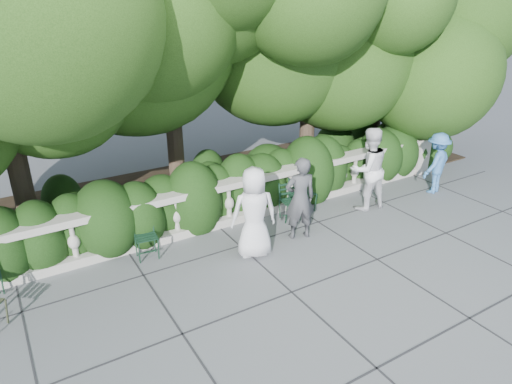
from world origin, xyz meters
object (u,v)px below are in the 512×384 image
chair_d (309,213)px  person_businessman (254,213)px  chair_c (150,261)px  chair_e (293,222)px  person_woman_grey (300,199)px  chair_f (299,217)px  chair_weathered (0,331)px  person_older_blue (436,163)px  person_casual_man (368,169)px

chair_d → person_businessman: 2.35m
chair_c → chair_e: bearing=4.9°
person_businessman → person_woman_grey: bearing=-157.2°
chair_f → chair_weathered: (-6.12, -0.75, 0.00)m
chair_c → person_older_blue: size_ratio=0.54×
chair_c → chair_weathered: (-2.59, -0.71, 0.00)m
chair_d → person_woman_grey: person_woman_grey is taller
chair_d → person_woman_grey: bearing=-144.7°
person_businessman → person_older_blue: 5.45m
person_businessman → chair_d: bearing=-139.1°
person_casual_man → chair_f: bearing=-7.4°
chair_c → person_woman_grey: person_woman_grey is taller
chair_c → chair_d: same height
chair_c → chair_e: (3.26, -0.10, 0.00)m
person_older_blue → chair_f: bearing=-22.1°
person_businessman → person_older_blue: (5.44, 0.24, -0.12)m
chair_f → person_woman_grey: size_ratio=0.48×
person_businessman → person_casual_man: 3.34m
person_businessman → person_older_blue: bearing=-160.1°
person_businessman → person_older_blue: size_ratio=1.16×
chair_c → person_older_blue: person_older_blue is taller
chair_e → chair_f: (0.28, 0.13, 0.00)m
chair_weathered → person_woman_grey: (5.57, 0.01, 0.87)m
chair_d → chair_e: size_ratio=1.00×
chair_d → person_older_blue: bearing=-17.0°
chair_e → person_businessman: bearing=-145.3°
chair_d → chair_f: (-0.28, -0.02, 0.00)m
chair_c → person_businessman: person_businessman is taller
chair_d → chair_e: (-0.56, -0.16, 0.00)m
chair_e → chair_weathered: (-5.85, -0.61, 0.00)m
chair_e → person_casual_man: (1.88, -0.26, 0.97)m
chair_weathered → person_woman_grey: bearing=-47.9°
person_older_blue → person_businessman: bearing=-10.4°
chair_e → chair_weathered: 5.88m
chair_f → person_businessman: size_ratio=0.47×
chair_f → chair_e: bearing=-132.5°
person_older_blue → chair_weathered: bearing=-12.1°
chair_f → person_casual_man: 1.92m
chair_d → person_casual_man: (1.32, -0.42, 0.97)m
chair_d → person_casual_man: bearing=-24.3°
person_casual_man → chair_e: bearing=-1.5°
person_woman_grey → person_older_blue: (4.30, 0.13, -0.10)m
person_woman_grey → chair_d: bearing=-122.6°
chair_c → chair_d: size_ratio=1.00×
chair_c → person_woman_grey: (2.98, -0.70, 0.87)m
chair_f → person_older_blue: bearing=12.3°
chair_f → person_casual_man: (1.61, -0.40, 0.97)m
chair_weathered → person_businessman: person_businessman is taller
chair_e → person_businessman: person_businessman is taller
chair_weathered → person_older_blue: 9.89m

